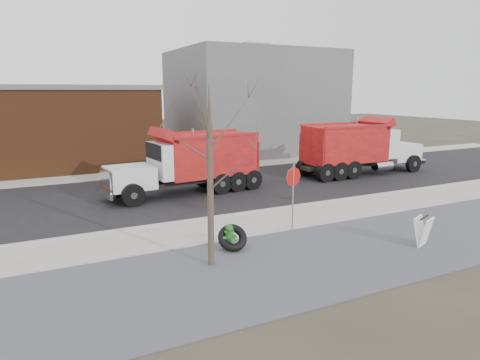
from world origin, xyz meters
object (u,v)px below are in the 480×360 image
truck_tire (232,238)px  sandwich_board (423,231)px  fire_hydrant (229,239)px  dump_truck_red_b (191,160)px  stop_sign (293,184)px  dump_truck_red_a (358,146)px

truck_tire → sandwich_board: 6.08m
fire_hydrant → dump_truck_red_b: (1.60, 7.79, 1.24)m
stop_sign → sandwich_board: 4.43m
truck_tire → stop_sign: stop_sign is taller
dump_truck_red_a → fire_hydrant: bearing=-147.1°
truck_tire → sandwich_board: bearing=-23.2°
fire_hydrant → stop_sign: size_ratio=0.34×
fire_hydrant → sandwich_board: bearing=-28.4°
sandwich_board → dump_truck_red_a: bearing=35.9°
dump_truck_red_a → dump_truck_red_b: bearing=-179.6°
truck_tire → dump_truck_red_a: dump_truck_red_a is taller
dump_truck_red_a → dump_truck_red_b: 10.49m
truck_tire → stop_sign: bearing=14.5°
stop_sign → sandwich_board: (2.92, -3.09, -1.23)m
sandwich_board → dump_truck_red_b: size_ratio=0.13×
fire_hydrant → truck_tire: 0.11m
stop_sign → sandwich_board: bearing=-37.5°
stop_sign → truck_tire: bearing=-156.4°
sandwich_board → stop_sign: bearing=111.1°
fire_hydrant → truck_tire: bearing=-4.7°
fire_hydrant → dump_truck_red_a: 14.53m
truck_tire → fire_hydrant: bearing=-179.1°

